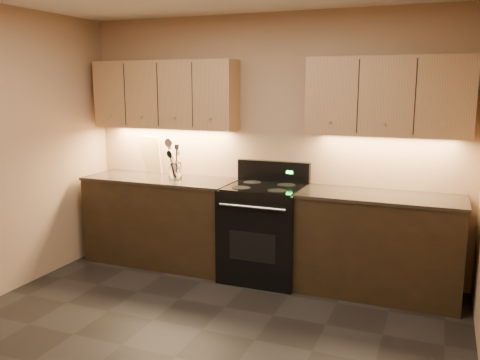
{
  "coord_description": "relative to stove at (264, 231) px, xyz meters",
  "views": [
    {
      "loc": [
        1.67,
        -2.89,
        1.9
      ],
      "look_at": [
        -0.08,
        1.45,
        1.02
      ],
      "focal_mm": 38.0,
      "sensor_mm": 36.0,
      "label": 1
    }
  ],
  "objects": [
    {
      "name": "black_spoon",
      "position": [
        -1.02,
        0.07,
        0.62
      ],
      "size": [
        0.08,
        0.17,
        0.3
      ],
      "primitive_type": null,
      "rotation": [
        0.36,
        -0.07,
        0.07
      ],
      "color": "black",
      "rests_on": "utensil_crock"
    },
    {
      "name": "steel_spatula",
      "position": [
        -0.98,
        0.06,
        0.65
      ],
      "size": [
        0.24,
        0.15,
        0.38
      ],
      "primitive_type": null,
      "rotation": [
        -0.06,
        -0.41,
        -0.19
      ],
      "color": "silver",
      "rests_on": "utensil_crock"
    },
    {
      "name": "steel_skimmer",
      "position": [
        -0.98,
        0.03,
        0.67
      ],
      "size": [
        0.2,
        0.11,
        0.41
      ],
      "primitive_type": null,
      "rotation": [
        -0.06,
        -0.3,
        -0.0
      ],
      "color": "silver",
      "rests_on": "utensil_crock"
    },
    {
      "name": "wall_back",
      "position": [
        -0.08,
        0.32,
        0.82
      ],
      "size": [
        4.0,
        0.04,
        2.6
      ],
      "primitive_type": "cube",
      "color": "#A27F5F",
      "rests_on": "ground"
    },
    {
      "name": "counter_right",
      "position": [
        1.1,
        0.02,
        -0.01
      ],
      "size": [
        1.46,
        0.62,
        0.93
      ],
      "color": "black",
      "rests_on": "ground"
    },
    {
      "name": "stove",
      "position": [
        0.0,
        0.0,
        0.0
      ],
      "size": [
        0.76,
        0.68,
        1.14
      ],
      "color": "black",
      "rests_on": "ground"
    },
    {
      "name": "floor",
      "position": [
        -0.08,
        -1.68,
        -0.48
      ],
      "size": [
        4.0,
        4.0,
        0.0
      ],
      "primitive_type": "plane",
      "color": "black",
      "rests_on": "ground"
    },
    {
      "name": "cutting_board",
      "position": [
        -1.46,
        0.29,
        0.65
      ],
      "size": [
        0.33,
        0.15,
        0.41
      ],
      "primitive_type": "cube",
      "rotation": [
        0.1,
        0.0,
        -0.29
      ],
      "color": "tan",
      "rests_on": "counter_left"
    },
    {
      "name": "upper_cab_left",
      "position": [
        -1.18,
        0.17,
        1.32
      ],
      "size": [
        1.6,
        0.3,
        0.7
      ],
      "primitive_type": "cube",
      "color": "tan",
      "rests_on": "wall_back"
    },
    {
      "name": "wooden_spoon",
      "position": [
        -1.03,
        0.05,
        0.61
      ],
      "size": [
        0.09,
        0.13,
        0.31
      ],
      "primitive_type": null,
      "rotation": [
        -0.18,
        0.14,
        0.28
      ],
      "color": "tan",
      "rests_on": "utensil_crock"
    },
    {
      "name": "counter_left",
      "position": [
        -1.18,
        0.02,
        -0.01
      ],
      "size": [
        1.62,
        0.62,
        0.93
      ],
      "color": "black",
      "rests_on": "ground"
    },
    {
      "name": "black_turner",
      "position": [
        -1.0,
        0.04,
        0.64
      ],
      "size": [
        0.12,
        0.16,
        0.37
      ],
      "primitive_type": null,
      "rotation": [
        -0.18,
        0.02,
        0.36
      ],
      "color": "black",
      "rests_on": "utensil_crock"
    },
    {
      "name": "upper_cab_right",
      "position": [
        1.1,
        0.17,
        1.32
      ],
      "size": [
        1.44,
        0.3,
        0.7
      ],
      "primitive_type": "cube",
      "color": "tan",
      "rests_on": "wall_back"
    },
    {
      "name": "outlet_plate",
      "position": [
        -1.38,
        0.31,
        0.64
      ],
      "size": [
        0.08,
        0.01,
        0.12
      ],
      "primitive_type": "cube",
      "color": "#B2B5BA",
      "rests_on": "wall_back"
    },
    {
      "name": "utensil_crock",
      "position": [
        -1.01,
        0.05,
        0.53
      ],
      "size": [
        0.17,
        0.17,
        0.17
      ],
      "color": "white",
      "rests_on": "counter_left"
    }
  ]
}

